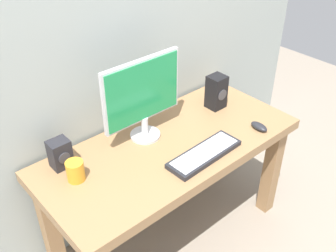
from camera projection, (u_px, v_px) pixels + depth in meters
ground_plane at (170, 234)px, 2.46m from camera, size 6.00×6.00×0.00m
desk at (170, 161)px, 2.13m from camera, size 1.41×0.64×0.71m
monitor at (143, 96)px, 1.98m from camera, size 0.46×0.16×0.44m
keyboard_primary at (204, 154)px, 1.97m from camera, size 0.42×0.15×0.03m
mouse at (259, 126)px, 2.16m from camera, size 0.06×0.11×0.03m
speaker_right at (216, 92)px, 2.31m from camera, size 0.10×0.10×0.20m
speaker_left at (60, 154)px, 1.87m from camera, size 0.10×0.09×0.15m
coffee_mug at (75, 171)px, 1.81m from camera, size 0.08×0.08×0.10m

